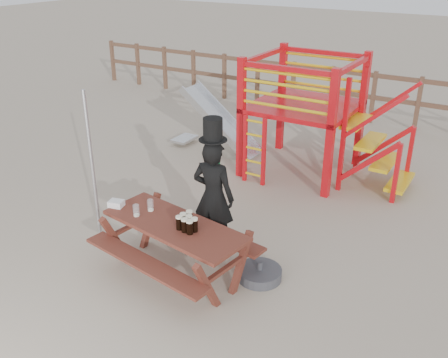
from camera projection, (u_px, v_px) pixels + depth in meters
The scene contains 10 objects.
ground at pixel (174, 260), 6.50m from camera, with size 60.00×60.00×0.00m, color tan.
back_fence at pixel (352, 89), 11.61m from camera, with size 15.09×0.09×1.20m.
playground_fort at pixel (299, 113), 8.77m from camera, with size 4.71×1.84×2.10m.
picnic_table at pixel (175, 242), 6.05m from camera, with size 2.00×1.52×0.71m.
man_with_hat at pixel (213, 194), 6.39m from camera, with size 0.60×0.43×1.85m.
metal_pole at pixel (93, 170), 6.49m from camera, with size 0.05×0.05×2.14m, color #B2B2B7.
parasol_base at pixel (260, 274), 6.12m from camera, with size 0.55×0.55×0.23m.
paper_bag at pixel (116, 204), 6.32m from camera, with size 0.18×0.14×0.08m, color white.
stout_pints at pixel (187, 223), 5.79m from camera, with size 0.26×0.27×0.17m.
empty_glasses at pixel (143, 208), 6.15m from camera, with size 0.14×0.28×0.15m.
Camera 1 is at (3.41, -4.31, 3.68)m, focal length 40.00 mm.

